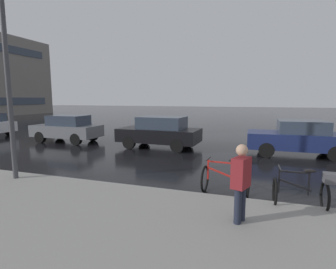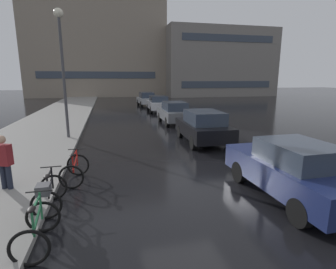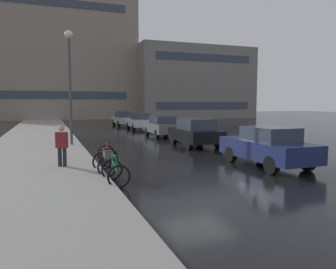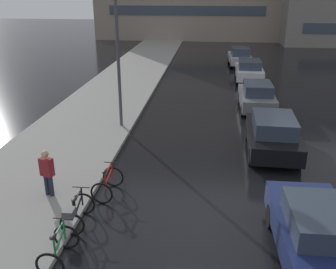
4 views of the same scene
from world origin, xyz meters
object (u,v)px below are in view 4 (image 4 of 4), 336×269
car_silver (240,57)px  car_navy (317,234)px  car_grey (257,96)px  bicycle_third (108,183)px  car_white (249,70)px  bicycle_nearest (58,249)px  pedestrian (47,172)px  car_black (273,134)px  bicycle_second (76,212)px  streetlamp (117,34)px

car_silver → car_navy: bearing=-89.4°
car_navy → car_grey: (-0.16, 12.01, 0.00)m
bicycle_third → car_white: car_white is taller
bicycle_nearest → bicycle_third: (0.33, 3.24, 0.01)m
bicycle_nearest → pedestrian: size_ratio=0.67×
car_silver → pedestrian: bearing=-107.9°
car_white → car_silver: (-0.29, 5.58, 0.00)m
car_navy → car_black: car_black is taller
pedestrian → car_navy: bearing=-15.0°
car_grey → car_silver: (-0.11, 12.34, -0.00)m
bicycle_nearest → bicycle_second: 1.42m
bicycle_third → car_white: 17.29m
car_navy → car_silver: (-0.28, 24.34, 0.00)m
car_navy → car_silver: same height
car_grey → car_black: bearing=-89.7°
streetlamp → car_white: bearing=56.7°
bicycle_nearest → bicycle_third: bicycle_nearest is taller
bicycle_second → car_navy: size_ratio=0.32×
bicycle_nearest → bicycle_second: bicycle_nearest is taller
bicycle_third → streetlamp: bearing=99.2°
car_white → pedestrian: bearing=-114.2°
bicycle_nearest → pedestrian: (-1.41, 2.78, 0.54)m
car_white → car_silver: size_ratio=0.98×
pedestrian → streetlamp: size_ratio=0.26×
bicycle_second → car_grey: (5.99, 11.37, 0.30)m
car_silver → car_grey: bearing=-89.5°
car_silver → pedestrian: (-7.23, -22.33, 0.15)m
bicycle_third → pedestrian: (-1.74, -0.46, 0.53)m
pedestrian → streetlamp: (0.76, 6.47, 3.39)m
car_white → car_grey: bearing=-91.5°
car_navy → car_white: car_navy is taller
bicycle_second → car_navy: 6.19m
car_black → car_silver: size_ratio=1.06×
car_navy → pedestrian: pedestrian is taller
bicycle_nearest → streetlamp: streetlamp is taller
car_black → streetlamp: 7.78m
car_grey → bicycle_nearest: bearing=-114.9°
car_grey → car_white: car_grey is taller
car_black → pedestrian: bearing=-149.4°
pedestrian → streetlamp: 7.35m
car_grey → bicycle_third: bearing=-120.4°
car_grey → pedestrian: size_ratio=2.34×
car_navy → streetlamp: (-6.74, 8.48, 3.54)m
car_silver → streetlamp: (-6.46, -15.86, 3.54)m
car_navy → car_white: size_ratio=1.10×
bicycle_second → car_black: (6.03, 5.72, 0.32)m
bicycle_third → car_black: size_ratio=0.29×
bicycle_second → streetlamp: 8.75m
car_navy → car_white: 18.76m
car_navy → bicycle_second: bearing=174.1°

